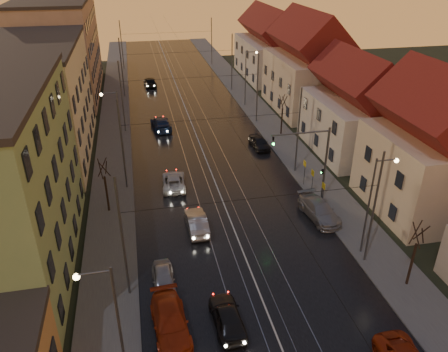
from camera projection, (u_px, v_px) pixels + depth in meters
road at (192, 124)px, 57.89m from camera, size 16.00×120.00×0.04m
sidewalk_left at (115, 129)px, 56.05m from camera, size 4.00×120.00×0.15m
sidewalk_right at (264, 118)px, 59.68m from camera, size 4.00×120.00×0.15m
tram_rail_0 at (175, 125)px, 57.48m from camera, size 0.06×120.00×0.03m
tram_rail_1 at (186, 124)px, 57.73m from camera, size 0.06×120.00×0.03m
tram_rail_2 at (197, 123)px, 58.01m from camera, size 0.06×120.00×0.03m
tram_rail_3 at (208, 123)px, 58.27m from camera, size 0.06×120.00×0.03m
apartment_left_2 at (36, 103)px, 46.74m from camera, size 10.00×20.00×12.00m
apartment_left_3 at (61, 49)px, 67.09m from camera, size 10.00×24.00×14.00m
house_right_1 at (431, 153)px, 36.78m from camera, size 8.67×10.20×10.80m
house_right_2 at (357, 111)px, 48.42m from camera, size 9.18×12.24×9.20m
house_right_3 at (308, 69)px, 60.89m from camera, size 9.18×14.28×11.50m
house_right_4 at (270, 48)px, 76.85m from camera, size 9.18×16.32×10.00m
catenary_pole_l_1 at (123, 240)px, 27.37m from camera, size 0.16×0.16×9.00m
catenary_pole_r_1 at (374, 210)px, 30.49m from camera, size 0.16×0.16×9.00m
catenary_pole_l_2 at (122, 146)px, 40.38m from camera, size 0.16×0.16×9.00m
catenary_pole_r_2 at (298, 132)px, 43.50m from camera, size 0.16×0.16×9.00m
catenary_pole_l_3 at (122, 98)px, 53.39m from camera, size 0.16×0.16×9.00m
catenary_pole_r_3 at (257, 89)px, 56.50m from camera, size 0.16×0.16×9.00m
catenary_pole_l_4 at (122, 68)px, 66.39m from camera, size 0.16×0.16×9.00m
catenary_pole_r_4 at (232, 63)px, 69.51m from camera, size 0.16×0.16×9.00m
catenary_pole_l_5 at (122, 45)px, 82.00m from camera, size 0.16×0.16×9.00m
catenary_pole_r_5 at (212, 42)px, 85.12m from camera, size 0.16×0.16×9.00m
street_lamp_0 at (112, 319)px, 21.03m from camera, size 1.75×0.32×8.00m
street_lamp_1 at (374, 197)px, 31.27m from camera, size 1.75×0.32×8.00m
street_lamp_2 at (117, 120)px, 45.31m from camera, size 1.75×0.32×8.00m
street_lamp_3 at (248, 73)px, 62.49m from camera, size 1.75×0.32×8.00m
traffic_light_mast at (316, 156)px, 38.14m from camera, size 5.30×0.32×7.20m
bare_tree_0 at (106, 187)px, 37.56m from camera, size 1.09×1.09×5.11m
bare_tree_1 at (413, 256)px, 29.12m from camera, size 1.09×1.09×5.11m
bare_tree_2 at (282, 116)px, 53.43m from camera, size 1.09×1.09×5.11m
driving_car_0 at (227, 317)px, 26.69m from camera, size 1.88×4.35×1.46m
driving_car_1 at (197, 222)px, 35.91m from camera, size 1.61×4.47×1.47m
driving_car_2 at (174, 181)px, 42.38m from camera, size 2.47×4.79×1.29m
driving_car_3 at (161, 123)px, 55.96m from camera, size 2.66×5.51×1.55m
driving_car_4 at (150, 82)px, 73.36m from camera, size 2.17×4.70×1.56m
parked_left_2 at (170, 322)px, 26.34m from camera, size 2.40×5.21×1.48m
parked_left_3 at (163, 279)px, 29.90m from camera, size 1.52×3.74×1.27m
parked_right_1 at (319, 210)px, 37.50m from camera, size 2.67×5.36×1.50m
parked_right_2 at (259, 143)px, 50.66m from camera, size 1.95×4.22×1.40m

